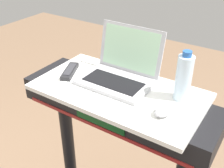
{
  "coord_description": "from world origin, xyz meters",
  "views": [
    {
      "loc": [
        0.54,
        -0.17,
        1.72
      ],
      "look_at": [
        0.0,
        0.65,
        1.14
      ],
      "focal_mm": 44.25,
      "sensor_mm": 36.0,
      "label": 1
    }
  ],
  "objects_px": {
    "tv_remote": "(70,71)",
    "water_bottle": "(184,78)",
    "laptop": "(120,71)",
    "computer_mouse": "(165,110)"
  },
  "relations": [
    {
      "from": "tv_remote",
      "to": "water_bottle",
      "type": "bearing_deg",
      "value": 9.03
    },
    {
      "from": "computer_mouse",
      "to": "tv_remote",
      "type": "bearing_deg",
      "value": -173.83
    },
    {
      "from": "computer_mouse",
      "to": "tv_remote",
      "type": "distance_m",
      "value": 0.51
    },
    {
      "from": "tv_remote",
      "to": "laptop",
      "type": "bearing_deg",
      "value": 17.84
    },
    {
      "from": "laptop",
      "to": "water_bottle",
      "type": "bearing_deg",
      "value": 1.3
    },
    {
      "from": "laptop",
      "to": "tv_remote",
      "type": "relative_size",
      "value": 1.93
    },
    {
      "from": "computer_mouse",
      "to": "water_bottle",
      "type": "distance_m",
      "value": 0.16
    },
    {
      "from": "computer_mouse",
      "to": "water_bottle",
      "type": "relative_size",
      "value": 0.47
    },
    {
      "from": "laptop",
      "to": "computer_mouse",
      "type": "bearing_deg",
      "value": -24.92
    },
    {
      "from": "laptop",
      "to": "water_bottle",
      "type": "xyz_separation_m",
      "value": [
        0.29,
        0.01,
        0.05
      ]
    }
  ]
}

